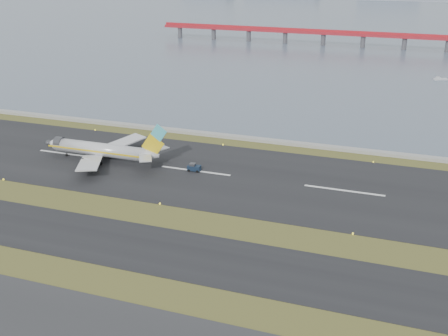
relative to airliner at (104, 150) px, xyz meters
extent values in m
plane|color=#3B491A|center=(27.13, -28.25, -3.46)|extent=(1000.00, 1000.00, 0.00)
cube|color=black|center=(27.13, -40.25, -3.41)|extent=(1000.00, 18.00, 0.10)
cube|color=black|center=(27.13, 1.75, -3.41)|extent=(1000.00, 45.00, 0.10)
cube|color=gray|center=(27.13, 31.75, -2.96)|extent=(1000.00, 2.50, 1.00)
cube|color=#4C596D|center=(27.13, 431.75, -3.46)|extent=(1400.00, 800.00, 1.30)
cube|color=#AC1D27|center=(47.13, 221.75, 4.04)|extent=(260.00, 5.00, 1.60)
cube|color=#AC1D27|center=(47.13, 221.75, 5.54)|extent=(260.00, 0.40, 1.40)
cylinder|color=#4C4C51|center=(-48.87, 221.75, -0.46)|extent=(2.80, 2.80, 7.00)
cylinder|color=#4C4C51|center=(47.13, 221.75, -0.46)|extent=(2.80, 2.80, 7.00)
cylinder|color=silver|center=(-1.50, 0.00, 0.04)|extent=(28.00, 3.80, 3.80)
cone|color=silver|center=(-17.10, 0.00, 0.04)|extent=(3.20, 3.80, 3.80)
cone|color=silver|center=(14.70, 0.00, 0.34)|extent=(5.00, 3.80, 3.80)
cube|color=yellow|center=(-1.50, -1.92, 0.04)|extent=(31.00, 0.06, 0.45)
cube|color=yellow|center=(-1.50, 1.92, 0.04)|extent=(31.00, 0.06, 0.45)
cube|color=silver|center=(0.70, -8.50, -0.66)|extent=(11.31, 15.89, 1.66)
cube|color=silver|center=(0.70, 8.50, -0.66)|extent=(11.31, 15.89, 1.66)
cylinder|color=#38393D|center=(-1.00, -6.00, -1.86)|extent=(4.20, 2.10, 2.10)
cylinder|color=#38393D|center=(-1.00, 6.00, -1.86)|extent=(4.20, 2.10, 2.10)
cube|color=yellow|center=(15.50, 0.00, 3.24)|extent=(6.80, 0.35, 6.85)
cube|color=#49BFD0|center=(17.40, 0.00, 6.94)|extent=(4.85, 0.37, 4.90)
cube|color=silver|center=(15.00, -3.80, 0.84)|extent=(5.64, 6.80, 0.22)
cube|color=silver|center=(15.00, 3.80, 0.84)|extent=(5.64, 6.80, 0.22)
cylinder|color=black|center=(-12.50, 0.00, -3.01)|extent=(0.80, 0.28, 0.80)
cylinder|color=black|center=(0.00, -2.80, -2.91)|extent=(1.00, 0.38, 1.00)
cylinder|color=black|center=(0.00, 2.80, -2.91)|extent=(1.00, 0.38, 1.00)
cube|color=#121F32|center=(26.80, 1.58, -2.48)|extent=(3.60, 2.17, 1.31)
cube|color=#38393D|center=(26.36, 1.56, -1.61)|extent=(1.62, 1.72, 0.76)
cylinder|color=black|center=(25.66, 0.64, -3.08)|extent=(0.78, 0.37, 0.76)
cylinder|color=black|center=(25.55, 2.38, -3.08)|extent=(0.78, 0.37, 0.76)
cylinder|color=black|center=(28.05, 0.79, -3.08)|extent=(0.78, 0.37, 0.76)
cylinder|color=black|center=(27.94, 2.52, -3.08)|extent=(0.78, 0.37, 0.76)
cube|color=#BABBBF|center=(90.91, 142.65, -3.10)|extent=(6.49, 4.39, 0.80)
cube|color=#BABBBF|center=(89.70, 142.09, -2.39)|extent=(2.21, 2.04, 0.80)
camera|label=1|loc=(81.14, -129.12, 53.33)|focal=45.00mm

